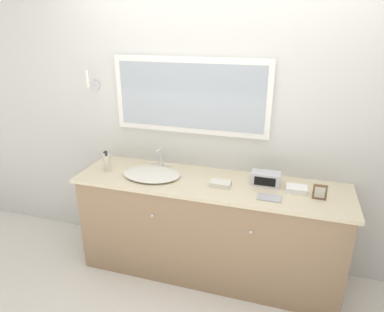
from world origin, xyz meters
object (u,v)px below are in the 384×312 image
at_px(soap_bottle, 107,163).
at_px(picture_frame, 320,192).
at_px(appliance_box, 266,179).
at_px(sink_basin, 152,173).

xyz_separation_m(soap_bottle, picture_frame, (1.68, -0.02, -0.01)).
bearing_deg(soap_bottle, appliance_box, 4.71).
relative_size(sink_basin, picture_frame, 4.19).
bearing_deg(appliance_box, sink_basin, -173.87).
distance_m(sink_basin, picture_frame, 1.28).
bearing_deg(picture_frame, appliance_box, 161.87).
bearing_deg(picture_frame, sink_basin, 178.67).
bearing_deg(sink_basin, soap_bottle, -178.48).
height_order(soap_bottle, appliance_box, soap_bottle).
distance_m(soap_bottle, appliance_box, 1.30).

